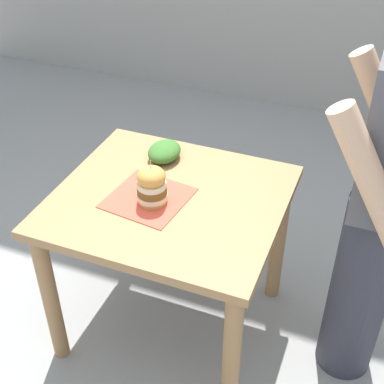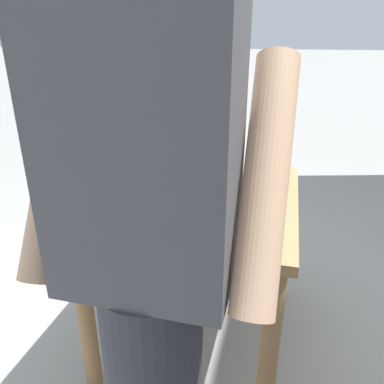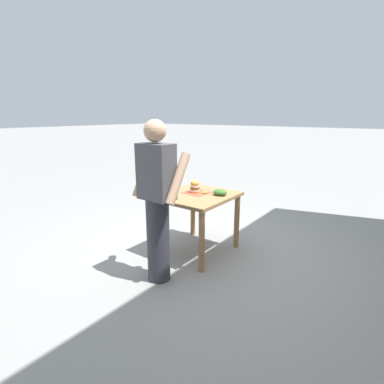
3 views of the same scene
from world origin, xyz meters
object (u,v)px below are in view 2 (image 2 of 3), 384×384
patio_table (198,222)px  side_salad (261,180)px  diner_across_table (151,284)px  pickle_spear (216,186)px  sandwich (187,171)px

patio_table → side_salad: 0.34m
patio_table → diner_across_table: 0.85m
pickle_spear → side_salad: size_ratio=0.43×
sandwich → side_salad: size_ratio=1.10×
patio_table → side_salad: side_salad is taller
side_salad → diner_across_table: size_ratio=0.11×
sandwich → pickle_spear: size_ratio=2.58×
patio_table → side_salad: (-0.26, -0.13, 0.18)m
side_salad → diner_across_table: bearing=79.7°
sandwich → side_salad: 0.33m
patio_table → diner_across_table: bearing=96.1°
side_salad → diner_across_table: (0.17, 0.94, 0.08)m
patio_table → diner_across_table: (-0.09, 0.80, 0.26)m
patio_table → pickle_spear: (-0.07, -0.08, 0.15)m
patio_table → side_salad: size_ratio=5.15×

